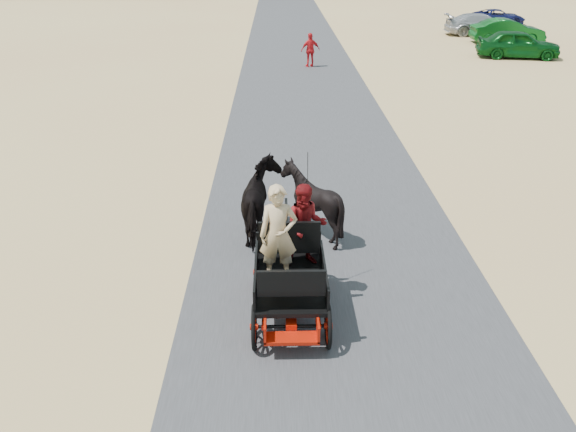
{
  "coord_description": "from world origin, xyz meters",
  "views": [
    {
      "loc": [
        -1.2,
        -9.5,
        6.21
      ],
      "look_at": [
        -0.98,
        0.51,
        1.2
      ],
      "focal_mm": 35.0,
      "sensor_mm": 36.0,
      "label": 1
    }
  ],
  "objects_px": {
    "pedestrian": "(310,50)",
    "car_c": "(481,25)",
    "horse_right": "(311,202)",
    "horse_left": "(262,202)",
    "car_d": "(498,17)",
    "car_b": "(507,31)",
    "car_a": "(518,44)",
    "carriage": "(290,297)"
  },
  "relations": [
    {
      "from": "car_b",
      "to": "car_d",
      "type": "bearing_deg",
      "value": -13.98
    },
    {
      "from": "horse_left",
      "to": "car_d",
      "type": "height_order",
      "value": "horse_left"
    },
    {
      "from": "carriage",
      "to": "car_c",
      "type": "xyz_separation_m",
      "value": [
        14.06,
        31.96,
        0.35
      ]
    },
    {
      "from": "carriage",
      "to": "car_c",
      "type": "distance_m",
      "value": 34.91
    },
    {
      "from": "pedestrian",
      "to": "carriage",
      "type": "bearing_deg",
      "value": 71.38
    },
    {
      "from": "car_c",
      "to": "horse_left",
      "type": "bearing_deg",
      "value": 156.34
    },
    {
      "from": "horse_right",
      "to": "car_c",
      "type": "bearing_deg",
      "value": -115.0
    },
    {
      "from": "horse_left",
      "to": "car_a",
      "type": "distance_m",
      "value": 25.12
    },
    {
      "from": "carriage",
      "to": "car_b",
      "type": "distance_m",
      "value": 32.22
    },
    {
      "from": "pedestrian",
      "to": "car_c",
      "type": "relative_size",
      "value": 0.35
    },
    {
      "from": "horse_left",
      "to": "car_c",
      "type": "xyz_separation_m",
      "value": [
        14.61,
        28.96,
        -0.13
      ]
    },
    {
      "from": "horse_right",
      "to": "car_a",
      "type": "height_order",
      "value": "horse_right"
    },
    {
      "from": "horse_right",
      "to": "car_d",
      "type": "relative_size",
      "value": 0.42
    },
    {
      "from": "horse_right",
      "to": "horse_left",
      "type": "bearing_deg",
      "value": 0.0
    },
    {
      "from": "pedestrian",
      "to": "car_a",
      "type": "bearing_deg",
      "value": 176.11
    },
    {
      "from": "carriage",
      "to": "car_a",
      "type": "relative_size",
      "value": 0.54
    },
    {
      "from": "pedestrian",
      "to": "car_d",
      "type": "xyz_separation_m",
      "value": [
        15.56,
        15.6,
        -0.3
      ]
    },
    {
      "from": "horse_right",
      "to": "pedestrian",
      "type": "bearing_deg",
      "value": -93.25
    },
    {
      "from": "carriage",
      "to": "car_c",
      "type": "height_order",
      "value": "car_c"
    },
    {
      "from": "car_b",
      "to": "horse_right",
      "type": "bearing_deg",
      "value": 153.6
    },
    {
      "from": "horse_right",
      "to": "car_c",
      "type": "xyz_separation_m",
      "value": [
        13.51,
        28.96,
        -0.14
      ]
    },
    {
      "from": "pedestrian",
      "to": "horse_right",
      "type": "bearing_deg",
      "value": 72.38
    },
    {
      "from": "car_c",
      "to": "car_a",
      "type": "bearing_deg",
      "value": 178.88
    },
    {
      "from": "carriage",
      "to": "horse_right",
      "type": "xyz_separation_m",
      "value": [
        0.55,
        3.0,
        0.49
      ]
    },
    {
      "from": "car_c",
      "to": "car_d",
      "type": "height_order",
      "value": "car_c"
    },
    {
      "from": "carriage",
      "to": "car_b",
      "type": "height_order",
      "value": "car_b"
    },
    {
      "from": "carriage",
      "to": "car_b",
      "type": "bearing_deg",
      "value": 62.95
    },
    {
      "from": "car_a",
      "to": "car_d",
      "type": "xyz_separation_m",
      "value": [
        3.71,
        13.41,
        -0.2
      ]
    },
    {
      "from": "car_b",
      "to": "car_d",
      "type": "height_order",
      "value": "car_b"
    },
    {
      "from": "horse_left",
      "to": "car_b",
      "type": "xyz_separation_m",
      "value": [
        15.2,
        25.7,
        -0.1
      ]
    },
    {
      "from": "pedestrian",
      "to": "car_c",
      "type": "xyz_separation_m",
      "value": [
        12.45,
        10.3,
        -0.15
      ]
    },
    {
      "from": "horse_left",
      "to": "car_b",
      "type": "distance_m",
      "value": 29.86
    },
    {
      "from": "horse_right",
      "to": "car_a",
      "type": "xyz_separation_m",
      "value": [
        12.91,
        20.85,
        -0.09
      ]
    },
    {
      "from": "car_b",
      "to": "car_c",
      "type": "height_order",
      "value": "car_b"
    },
    {
      "from": "carriage",
      "to": "pedestrian",
      "type": "xyz_separation_m",
      "value": [
        1.61,
        21.66,
        0.5
      ]
    },
    {
      "from": "horse_right",
      "to": "car_c",
      "type": "relative_size",
      "value": 0.35
    },
    {
      "from": "horse_right",
      "to": "pedestrian",
      "type": "relative_size",
      "value": 0.98
    },
    {
      "from": "pedestrian",
      "to": "car_c",
      "type": "distance_m",
      "value": 16.16
    },
    {
      "from": "car_a",
      "to": "car_c",
      "type": "height_order",
      "value": "car_a"
    },
    {
      "from": "car_a",
      "to": "car_c",
      "type": "distance_m",
      "value": 8.13
    },
    {
      "from": "horse_right",
      "to": "car_d",
      "type": "bearing_deg",
      "value": -115.87
    },
    {
      "from": "car_d",
      "to": "horse_left",
      "type": "bearing_deg",
      "value": 164.5
    }
  ]
}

